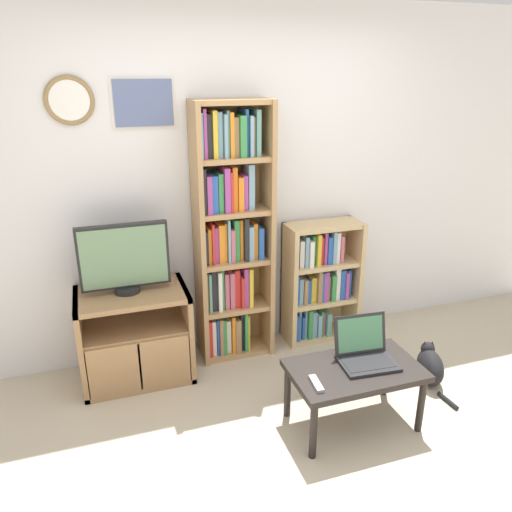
% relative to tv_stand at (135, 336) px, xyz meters
% --- Properties ---
extents(ground_plane, '(18.00, 18.00, 0.00)m').
position_rel_tv_stand_xyz_m(ground_plane, '(0.83, -1.35, -0.34)').
color(ground_plane, '#BCAD93').
extents(wall_back, '(5.91, 0.09, 2.60)m').
position_rel_tv_stand_xyz_m(wall_back, '(0.83, 0.31, 0.97)').
color(wall_back, silver).
rests_on(wall_back, ground_plane).
extents(tv_stand, '(0.77, 0.49, 0.68)m').
position_rel_tv_stand_xyz_m(tv_stand, '(0.00, 0.00, 0.00)').
color(tv_stand, '#9E754C').
rests_on(tv_stand, ground_plane).
extents(television, '(0.60, 0.18, 0.49)m').
position_rel_tv_stand_xyz_m(television, '(-0.02, 0.03, 0.58)').
color(television, black).
rests_on(television, tv_stand).
extents(bookshelf_tall, '(0.56, 0.30, 1.94)m').
position_rel_tv_stand_xyz_m(bookshelf_tall, '(0.75, 0.14, 0.63)').
color(bookshelf_tall, tan).
rests_on(bookshelf_tall, ground_plane).
extents(bookshelf_short, '(0.61, 0.28, 0.99)m').
position_rel_tv_stand_xyz_m(bookshelf_short, '(1.49, 0.14, 0.16)').
color(bookshelf_short, tan).
rests_on(bookshelf_short, ground_plane).
extents(coffee_table, '(0.81, 0.48, 0.41)m').
position_rel_tv_stand_xyz_m(coffee_table, '(1.23, -0.95, 0.02)').
color(coffee_table, black).
rests_on(coffee_table, ground_plane).
extents(laptop, '(0.37, 0.32, 0.27)m').
position_rel_tv_stand_xyz_m(laptop, '(1.33, -0.89, 0.14)').
color(laptop, '#232326').
rests_on(laptop, coffee_table).
extents(remote_near_laptop, '(0.06, 0.16, 0.02)m').
position_rel_tv_stand_xyz_m(remote_near_laptop, '(0.93, -1.04, 0.08)').
color(remote_near_laptop, '#99999E').
rests_on(remote_near_laptop, coffee_table).
extents(cat, '(0.26, 0.52, 0.28)m').
position_rel_tv_stand_xyz_m(cat, '(1.99, -0.72, -0.22)').
color(cat, black).
rests_on(cat, ground_plane).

